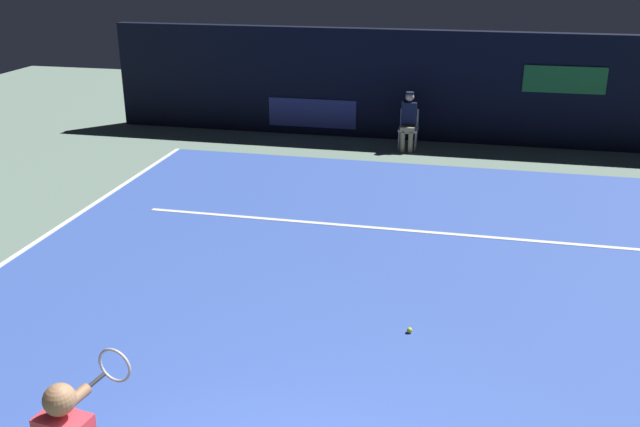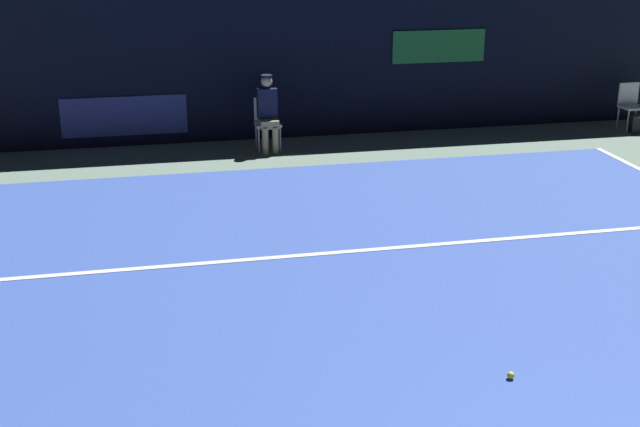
{
  "view_description": "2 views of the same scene",
  "coord_description": "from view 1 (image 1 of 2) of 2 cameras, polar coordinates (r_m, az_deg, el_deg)",
  "views": [
    {
      "loc": [
        1.2,
        -3.84,
        4.42
      ],
      "look_at": [
        -0.87,
        5.41,
        0.8
      ],
      "focal_mm": 39.45,
      "sensor_mm": 36.0,
      "label": 1
    },
    {
      "loc": [
        -2.47,
        -2.58,
        3.96
      ],
      "look_at": [
        -0.75,
        5.41,
        1.09
      ],
      "focal_mm": 48.26,
      "sensor_mm": 36.0,
      "label": 2
    }
  ],
  "objects": [
    {
      "name": "ground_plane",
      "position": [
        9.85,
        4.32,
        -5.78
      ],
      "size": [
        31.83,
        31.83,
        0.0
      ],
      "primitive_type": "plane",
      "color": "slate"
    },
    {
      "name": "court_surface",
      "position": [
        9.85,
        4.32,
        -5.75
      ],
      "size": [
        10.99,
        11.78,
        0.01
      ],
      "primitive_type": "cube",
      "color": "#3856B2",
      "rests_on": "ground"
    },
    {
      "name": "line_sideline_right",
      "position": [
        11.82,
        -22.81,
        -2.68
      ],
      "size": [
        0.1,
        11.78,
        0.01
      ],
      "primitive_type": "cube",
      "color": "white",
      "rests_on": "court_surface"
    },
    {
      "name": "line_service",
      "position": [
        11.71,
        5.83,
        -1.27
      ],
      "size": [
        8.57,
        0.1,
        0.01
      ],
      "primitive_type": "cube",
      "color": "white",
      "rests_on": "court_surface"
    },
    {
      "name": "back_wall",
      "position": [
        17.09,
        8.52,
        10.18
      ],
      "size": [
        15.53,
        0.33,
        2.6
      ],
      "color": "black",
      "rests_on": "ground"
    },
    {
      "name": "line_judge_on_chair",
      "position": [
        16.3,
        7.19,
        7.52
      ],
      "size": [
        0.44,
        0.53,
        1.32
      ],
      "color": "white",
      "rests_on": "ground"
    },
    {
      "name": "tennis_ball",
      "position": [
        8.72,
        7.28,
        -9.37
      ],
      "size": [
        0.07,
        0.07,
        0.07
      ],
      "primitive_type": "sphere",
      "color": "#CCE033",
      "rests_on": "court_surface"
    }
  ]
}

